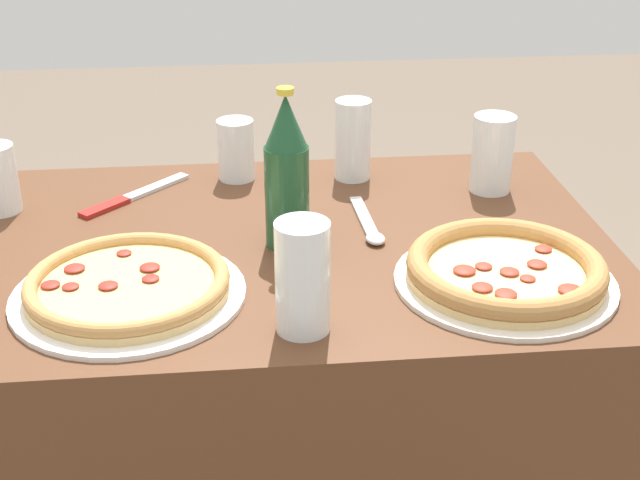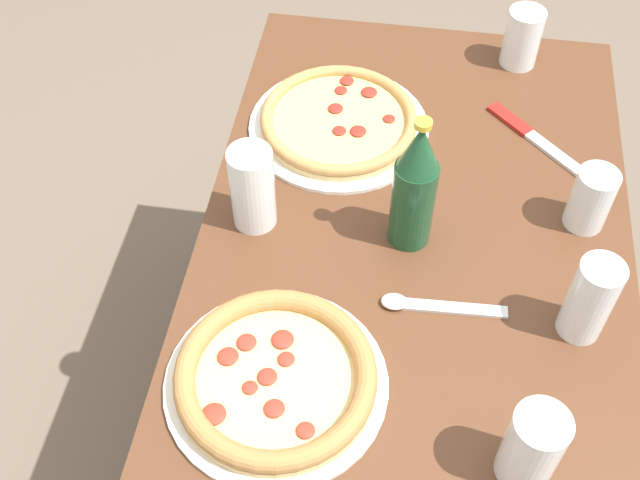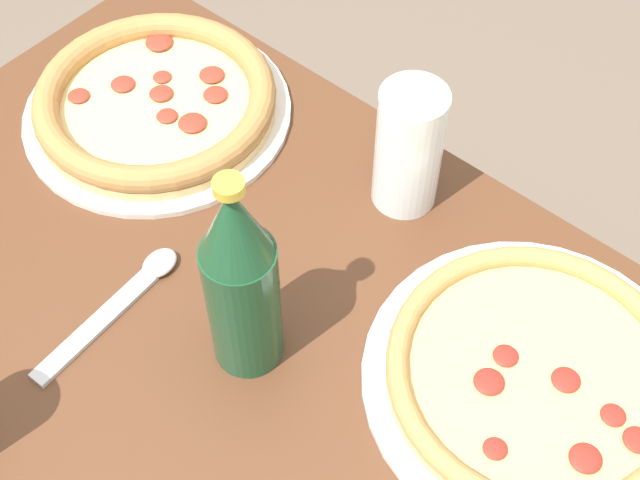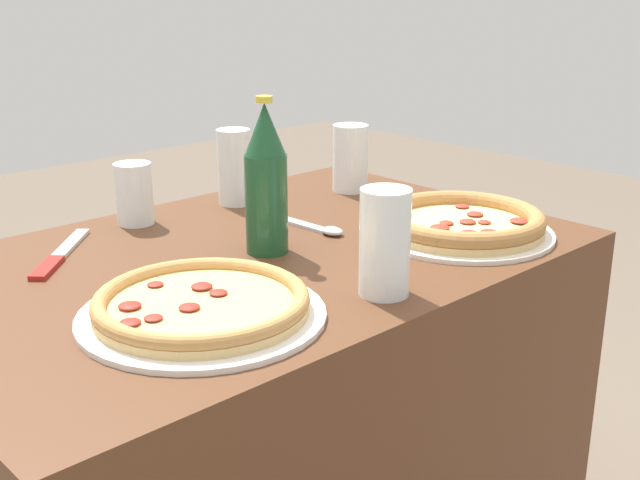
% 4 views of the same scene
% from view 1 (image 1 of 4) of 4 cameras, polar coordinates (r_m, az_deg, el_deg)
% --- Properties ---
extents(table, '(1.08, 0.70, 0.78)m').
position_cam_1_polar(table, '(1.62, -2.74, -12.47)').
color(table, '#56331E').
rests_on(table, ground_plane).
extents(pizza_veggie, '(0.32, 0.32, 0.05)m').
position_cam_1_polar(pizza_veggie, '(1.30, 11.80, -1.95)').
color(pizza_veggie, silver).
rests_on(pizza_veggie, table).
extents(pizza_pepperoni, '(0.33, 0.33, 0.04)m').
position_cam_1_polar(pizza_pepperoni, '(1.27, -12.20, -2.91)').
color(pizza_pepperoni, white).
rests_on(pizza_pepperoni, table).
extents(glass_red_wine, '(0.07, 0.07, 0.11)m').
position_cam_1_polar(glass_red_wine, '(1.64, -5.40, 5.67)').
color(glass_red_wine, white).
rests_on(glass_red_wine, table).
extents(glass_water, '(0.07, 0.07, 0.15)m').
position_cam_1_polar(glass_water, '(1.15, -1.11, -2.80)').
color(glass_water, white).
rests_on(glass_water, table).
extents(glass_iced_tea, '(0.07, 0.07, 0.14)m').
position_cam_1_polar(glass_iced_tea, '(1.61, 10.95, 5.18)').
color(glass_iced_tea, white).
rests_on(glass_iced_tea, table).
extents(glass_cola, '(0.07, 0.07, 0.15)m').
position_cam_1_polar(glass_cola, '(1.63, 2.11, 6.16)').
color(glass_cola, white).
rests_on(glass_cola, table).
extents(beer_bottle, '(0.07, 0.07, 0.25)m').
position_cam_1_polar(beer_bottle, '(1.36, -2.15, 4.30)').
color(beer_bottle, '#194728').
rests_on(beer_bottle, table).
extents(knife, '(0.18, 0.19, 0.01)m').
position_cam_1_polar(knife, '(1.60, -11.99, 2.71)').
color(knife, maroon).
rests_on(knife, table).
extents(spoon, '(0.03, 0.19, 0.01)m').
position_cam_1_polar(spoon, '(1.45, 3.18, 0.83)').
color(spoon, silver).
rests_on(spoon, table).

